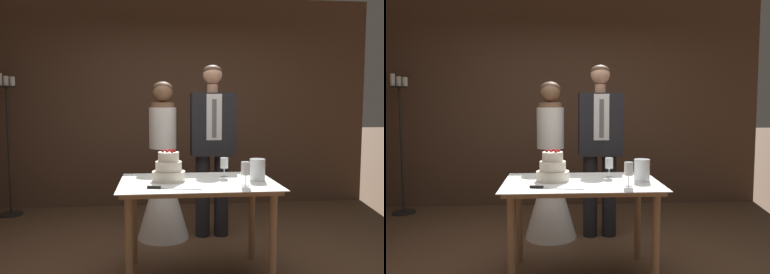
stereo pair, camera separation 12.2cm
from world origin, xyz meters
The scene contains 10 objects.
wall_back centered at (0.00, 2.35, 1.42)m, with size 5.32×0.12×2.84m, color #513828.
cake_table centered at (0.01, 0.06, 0.68)m, with size 1.23×0.79×0.78m.
tiered_cake centered at (-0.21, 0.11, 0.87)m, with size 0.27×0.27×0.25m.
cake_knife centered at (-0.26, -0.18, 0.78)m, with size 0.40×0.10×0.02m.
wine_glass_near centered at (0.26, 0.21, 0.89)m, with size 0.07×0.07×0.17m.
wine_glass_middle centered at (0.35, -0.13, 0.90)m, with size 0.07×0.07×0.18m.
hurricane_candle centered at (0.50, 0.07, 0.86)m, with size 0.13×0.13×0.17m.
bride centered at (-0.24, 1.00, 0.60)m, with size 0.54×0.54×1.62m.
groom centered at (0.27, 1.00, 1.00)m, with size 0.44×0.25×1.79m.
candle_stand centered at (-2.14, 1.97, 0.90)m, with size 0.28×0.28×1.77m.
Camera 1 is at (-0.31, -2.85, 1.37)m, focal length 35.00 mm.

